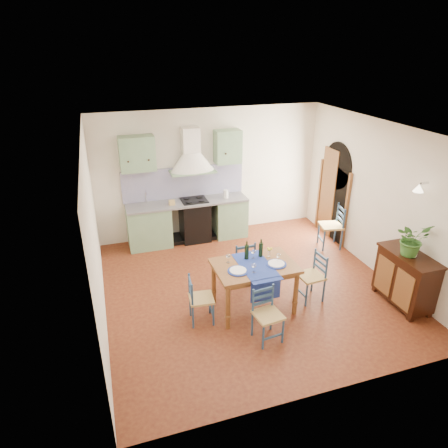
% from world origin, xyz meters
% --- Properties ---
extents(floor, '(5.00, 5.00, 0.00)m').
position_xyz_m(floor, '(0.00, 0.00, 0.00)').
color(floor, '#47160F').
rests_on(floor, ground).
extents(back_wall, '(5.00, 0.96, 2.80)m').
position_xyz_m(back_wall, '(-0.47, 2.29, 1.05)').
color(back_wall, silver).
rests_on(back_wall, ground).
extents(right_wall, '(0.26, 5.00, 2.80)m').
position_xyz_m(right_wall, '(2.50, 0.28, 1.34)').
color(right_wall, silver).
rests_on(right_wall, ground).
extents(left_wall, '(0.04, 5.00, 2.80)m').
position_xyz_m(left_wall, '(-2.50, 0.00, 1.40)').
color(left_wall, silver).
rests_on(left_wall, ground).
extents(ceiling, '(5.00, 5.00, 0.01)m').
position_xyz_m(ceiling, '(0.00, 0.00, 2.80)').
color(ceiling, silver).
rests_on(ceiling, back_wall).
extents(dining_table, '(1.31, 0.98, 1.14)m').
position_xyz_m(dining_table, '(-0.15, -0.59, 0.73)').
color(dining_table, brown).
rests_on(dining_table, ground).
extents(chair_near, '(0.43, 0.43, 0.82)m').
position_xyz_m(chair_near, '(-0.25, -1.33, 0.42)').
color(chair_near, navy).
rests_on(chair_near, ground).
extents(chair_far, '(0.42, 0.42, 0.86)m').
position_xyz_m(chair_far, '(-0.07, 0.18, 0.45)').
color(chair_far, navy).
rests_on(chair_far, ground).
extents(chair_left, '(0.40, 0.40, 0.79)m').
position_xyz_m(chair_left, '(-1.08, -0.64, 0.41)').
color(chair_left, navy).
rests_on(chair_left, ground).
extents(chair_right, '(0.43, 0.43, 0.85)m').
position_xyz_m(chair_right, '(0.88, -0.62, 0.44)').
color(chair_right, navy).
rests_on(chair_right, ground).
extents(chair_spare, '(0.52, 0.52, 0.94)m').
position_xyz_m(chair_spare, '(2.23, 0.95, 0.48)').
color(chair_spare, navy).
rests_on(chair_spare, ground).
extents(sideboard, '(0.50, 1.05, 0.94)m').
position_xyz_m(sideboard, '(2.26, -1.22, 0.51)').
color(sideboard, black).
rests_on(sideboard, ground).
extents(potted_plant, '(0.51, 0.45, 0.55)m').
position_xyz_m(potted_plant, '(2.23, -1.21, 1.21)').
color(potted_plant, '#326627').
rests_on(potted_plant, sideboard).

